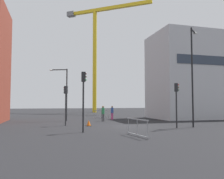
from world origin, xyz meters
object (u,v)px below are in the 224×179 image
at_px(streetlamp_short, 64,89).
at_px(traffic_cone_by_barrier, 89,123).
at_px(traffic_light_median, 66,99).
at_px(streetlamp_tall, 193,69).
at_px(pedestrian_waiting, 103,112).
at_px(pedestrian_walking, 112,112).
at_px(construction_crane, 97,41).
at_px(traffic_light_island, 176,98).
at_px(traffic_light_far, 83,92).

height_order(streetlamp_short, traffic_cone_by_barrier, streetlamp_short).
bearing_deg(traffic_light_median, streetlamp_short, 88.01).
xyz_separation_m(streetlamp_tall, pedestrian_waiting, (-6.06, 8.29, -3.94)).
bearing_deg(pedestrian_waiting, traffic_cone_by_barrier, -116.52).
bearing_deg(pedestrian_walking, streetlamp_tall, -69.35).
bearing_deg(streetlamp_tall, construction_crane, 92.62).
height_order(construction_crane, pedestrian_walking, construction_crane).
bearing_deg(pedestrian_waiting, construction_crane, 80.12).
distance_m(traffic_light_island, traffic_cone_by_barrier, 7.98).
bearing_deg(streetlamp_short, traffic_light_median, -91.99).
relative_size(streetlamp_tall, pedestrian_waiting, 4.89).
relative_size(construction_crane, traffic_cone_by_barrier, 45.79).
xyz_separation_m(traffic_light_median, traffic_light_island, (8.69, -4.40, 0.05)).
xyz_separation_m(streetlamp_short, traffic_cone_by_barrier, (1.81, -6.62, -3.46)).
height_order(traffic_light_far, traffic_cone_by_barrier, traffic_light_far).
bearing_deg(streetlamp_short, pedestrian_waiting, -22.33).
bearing_deg(construction_crane, streetlamp_tall, -87.38).
distance_m(streetlamp_tall, streetlamp_short, 14.44).
relative_size(streetlamp_short, traffic_light_island, 1.64).
relative_size(pedestrian_waiting, traffic_cone_by_barrier, 3.36).
bearing_deg(pedestrian_walking, pedestrian_waiting, -122.60).
bearing_deg(construction_crane, traffic_light_far, -102.91).
distance_m(traffic_light_median, pedestrian_walking, 9.62).
bearing_deg(construction_crane, traffic_light_island, -90.43).
distance_m(pedestrian_walking, traffic_cone_by_barrier, 8.90).
height_order(traffic_light_median, traffic_cone_by_barrier, traffic_light_median).
bearing_deg(traffic_light_far, pedestrian_walking, 66.21).
bearing_deg(streetlamp_tall, traffic_cone_by_barrier, 158.15).
height_order(streetlamp_short, traffic_light_island, streetlamp_short).
xyz_separation_m(traffic_light_median, traffic_cone_by_barrier, (2.02, -0.65, -2.21)).
bearing_deg(traffic_light_far, pedestrian_waiting, 69.19).
bearing_deg(construction_crane, pedestrian_walking, -96.60).
height_order(streetlamp_tall, streetlamp_short, streetlamp_tall).
height_order(traffic_light_far, pedestrian_walking, traffic_light_far).
bearing_deg(streetlamp_short, pedestrian_walking, 10.63).
bearing_deg(pedestrian_walking, streetlamp_short, -169.37).
xyz_separation_m(streetlamp_short, traffic_light_median, (-0.21, -5.98, -1.25)).
height_order(traffic_light_island, pedestrian_walking, traffic_light_island).
distance_m(streetlamp_short, traffic_cone_by_barrier, 7.69).
bearing_deg(pedestrian_waiting, streetlamp_short, 157.67).
xyz_separation_m(traffic_light_island, traffic_cone_by_barrier, (-6.67, 3.75, -2.26)).
bearing_deg(traffic_cone_by_barrier, streetlamp_tall, -21.85).
relative_size(traffic_light_island, traffic_light_far, 0.87).
bearing_deg(traffic_light_far, streetlamp_tall, 6.77).
distance_m(streetlamp_tall, traffic_cone_by_barrier, 10.30).
bearing_deg(streetlamp_tall, pedestrian_walking, 110.65).
bearing_deg(streetlamp_short, streetlamp_tall, -44.22).
xyz_separation_m(traffic_light_far, pedestrian_walking, (5.43, 12.32, -1.85)).
height_order(streetlamp_tall, traffic_light_median, streetlamp_tall).
bearing_deg(traffic_cone_by_barrier, traffic_light_far, -104.17).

